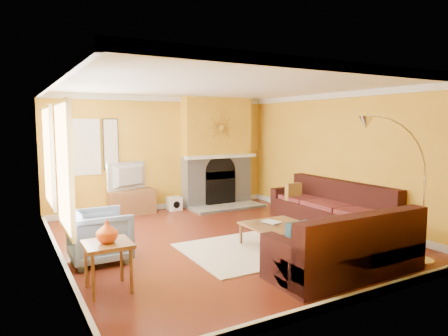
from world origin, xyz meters
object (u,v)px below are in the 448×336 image
sectional_sofa (302,216)px  arc_lamp (398,195)px  side_table (108,267)px  armchair (100,236)px  media_console (132,202)px  coffee_table (278,236)px

sectional_sofa → arc_lamp: size_ratio=1.80×
side_table → armchair: bearing=82.8°
media_console → side_table: side_table is taller
sectional_sofa → arc_lamp: 1.85m
media_console → arc_lamp: (2.23, -5.26, 0.79)m
media_console → sectional_sofa: bearing=-60.3°
sectional_sofa → armchair: sectional_sofa is taller
coffee_table → media_console: 3.89m
armchair → coffee_table: bearing=-105.3°
side_table → arc_lamp: arc_lamp is taller
armchair → side_table: bearing=172.8°
armchair → arc_lamp: size_ratio=0.40×
coffee_table → side_table: size_ratio=1.63×
side_table → arc_lamp: size_ratio=0.28×
media_console → arc_lamp: arc_lamp is taller
arc_lamp → armchair: bearing=146.0°
armchair → side_table: armchair is taller
sectional_sofa → coffee_table: 0.65m
coffee_table → side_table: side_table is taller
coffee_table → side_table: 2.91m
side_table → sectional_sofa: bearing=7.8°
coffee_table → side_table: bearing=-172.3°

